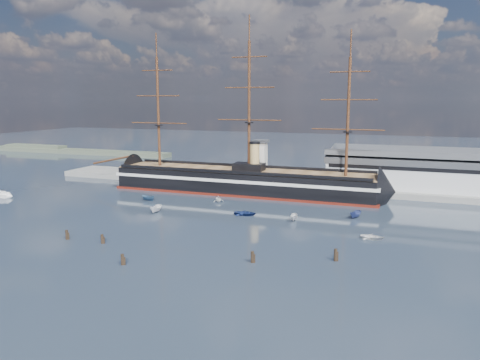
% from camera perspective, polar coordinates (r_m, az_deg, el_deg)
% --- Properties ---
extents(ground, '(600.00, 600.00, 0.00)m').
position_cam_1_polar(ground, '(140.84, -2.82, -3.06)').
color(ground, '#222E3E').
rests_on(ground, ground).
extents(quay, '(180.00, 18.00, 2.00)m').
position_cam_1_polar(quay, '(170.94, 5.04, -0.78)').
color(quay, slate).
rests_on(quay, ground).
extents(warehouse, '(63.00, 21.00, 11.60)m').
position_cam_1_polar(warehouse, '(167.74, 21.48, 1.13)').
color(warehouse, '#B7BABC').
rests_on(warehouse, ground).
extents(quay_tower, '(5.00, 5.00, 15.00)m').
position_cam_1_polar(quay_tower, '(168.54, 2.53, 2.46)').
color(quay_tower, silver).
rests_on(quay_tower, ground).
extents(shoreline, '(120.00, 10.00, 4.00)m').
position_cam_1_polar(shoreline, '(295.37, -20.69, 3.41)').
color(shoreline, '#3F4C38').
rests_on(shoreline, ground).
extents(warship, '(112.91, 16.67, 53.94)m').
position_cam_1_polar(warship, '(158.46, -0.19, -0.10)').
color(warship, black).
rests_on(warship, ground).
extents(motorboat_a, '(6.40, 2.65, 2.51)m').
position_cam_1_polar(motorboat_a, '(133.48, -10.18, -3.93)').
color(motorboat_a, white).
rests_on(motorboat_a, ground).
extents(motorboat_b, '(1.93, 3.94, 1.77)m').
position_cam_1_polar(motorboat_b, '(128.32, 0.63, -4.33)').
color(motorboat_b, navy).
rests_on(motorboat_b, ground).
extents(motorboat_c, '(5.54, 2.65, 2.13)m').
position_cam_1_polar(motorboat_c, '(123.52, 6.58, -4.96)').
color(motorboat_c, silver).
rests_on(motorboat_c, ground).
extents(motorboat_d, '(6.11, 5.80, 2.16)m').
position_cam_1_polar(motorboat_d, '(144.92, -2.65, -2.68)').
color(motorboat_d, white).
rests_on(motorboat_d, ground).
extents(motorboat_e, '(1.40, 3.30, 1.52)m').
position_cam_1_polar(motorboat_e, '(111.17, 15.80, -6.97)').
color(motorboat_e, white).
rests_on(motorboat_e, ground).
extents(motorboat_f, '(6.28, 3.96, 2.36)m').
position_cam_1_polar(motorboat_f, '(129.07, 13.87, -4.54)').
color(motorboat_f, navy).
rests_on(motorboat_f, ground).
extents(motorboat_g, '(1.97, 5.16, 2.05)m').
position_cam_1_polar(motorboat_g, '(149.30, -11.15, -2.49)').
color(motorboat_g, navy).
rests_on(motorboat_g, ground).
extents(piling_near_left, '(0.64, 0.64, 2.92)m').
position_cam_1_polar(piling_near_left, '(113.91, -20.33, -6.81)').
color(piling_near_left, black).
rests_on(piling_near_left, ground).
extents(piling_near_mid, '(0.64, 0.64, 2.86)m').
position_cam_1_polar(piling_near_mid, '(94.04, -14.11, -10.00)').
color(piling_near_mid, black).
rests_on(piling_near_mid, ground).
extents(piling_near_right, '(0.64, 0.64, 3.02)m').
position_cam_1_polar(piling_near_right, '(92.49, 1.51, -10.04)').
color(piling_near_right, black).
rests_on(piling_near_right, ground).
extents(piling_far_right, '(0.64, 0.64, 3.20)m').
position_cam_1_polar(piling_far_right, '(95.22, 11.54, -9.65)').
color(piling_far_right, black).
rests_on(piling_far_right, ground).
extents(piling_extra, '(0.64, 0.64, 2.80)m').
position_cam_1_polar(piling_extra, '(108.36, -16.43, -7.44)').
color(piling_extra, black).
rests_on(piling_extra, ground).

